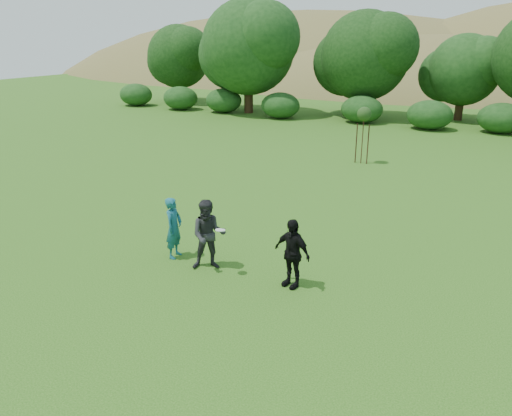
{
  "coord_description": "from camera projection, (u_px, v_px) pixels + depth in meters",
  "views": [
    {
      "loc": [
        6.7,
        -10.07,
        6.24
      ],
      "look_at": [
        0.0,
        3.0,
        1.1
      ],
      "focal_mm": 35.0,
      "sensor_mm": 36.0,
      "label": 1
    }
  ],
  "objects": [
    {
      "name": "sapling",
      "position": [
        364.0,
        116.0,
        24.65
      ],
      "size": [
        0.7,
        0.7,
        2.85
      ],
      "color": "#3E2218",
      "rests_on": "ground"
    },
    {
      "name": "frisbee",
      "position": [
        220.0,
        230.0,
        13.25
      ],
      "size": [
        0.27,
        0.27,
        0.07
      ],
      "color": "white",
      "rests_on": "ground"
    },
    {
      "name": "player_black",
      "position": [
        292.0,
        253.0,
        12.78
      ],
      "size": [
        1.17,
        0.73,
        1.86
      ],
      "primitive_type": "imported",
      "rotation": [
        0.0,
        0.0,
        -0.27
      ],
      "color": "black",
      "rests_on": "ground"
    },
    {
      "name": "player_teal",
      "position": [
        174.0,
        228.0,
        14.49
      ],
      "size": [
        0.52,
        0.72,
        1.83
      ],
      "primitive_type": "imported",
      "rotation": [
        0.0,
        0.0,
        1.71
      ],
      "color": "#165665",
      "rests_on": "ground"
    },
    {
      "name": "player_grey",
      "position": [
        209.0,
        235.0,
        13.74
      ],
      "size": [
        1.22,
        1.15,
        2.01
      ],
      "primitive_type": "imported",
      "rotation": [
        0.0,
        0.0,
        0.53
      ],
      "color": "#262729",
      "rests_on": "ground"
    },
    {
      "name": "hillside",
      "position": [
        451.0,
        162.0,
        75.1
      ],
      "size": [
        150.0,
        72.0,
        52.0
      ],
      "color": "olive",
      "rests_on": "ground"
    },
    {
      "name": "ground",
      "position": [
        205.0,
        279.0,
        13.41
      ],
      "size": [
        120.0,
        120.0,
        0.0
      ],
      "primitive_type": "plane",
      "color": "#19470C",
      "rests_on": "ground"
    },
    {
      "name": "tree_row",
      "position": [
        467.0,
        55.0,
        34.5
      ],
      "size": [
        53.92,
        10.38,
        9.62
      ],
      "color": "#3A2616",
      "rests_on": "ground"
    }
  ]
}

